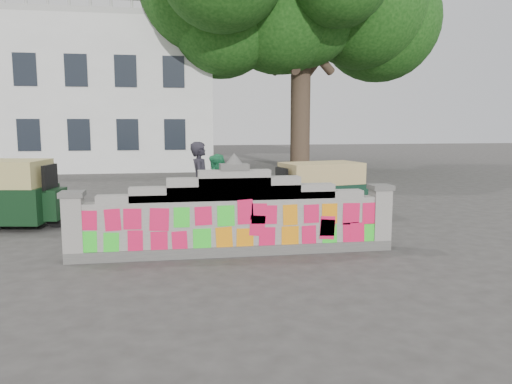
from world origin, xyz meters
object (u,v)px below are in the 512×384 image
at_px(pedestrian, 217,192).
at_px(cyclist_rider, 201,194).
at_px(rickshaw_left, 0,193).
at_px(rickshaw_right, 319,188).
at_px(cyclist_bike, 201,211).

bearing_deg(pedestrian, cyclist_rider, -58.02).
distance_m(cyclist_rider, rickshaw_left, 5.16).
xyz_separation_m(cyclist_rider, pedestrian, (0.42, 0.52, -0.03)).
relative_size(cyclist_rider, rickshaw_left, 0.61).
xyz_separation_m(cyclist_rider, rickshaw_right, (3.38, 1.83, -0.18)).
height_order(cyclist_bike, cyclist_rider, cyclist_rider).
relative_size(cyclist_bike, pedestrian, 1.16).
bearing_deg(rickshaw_left, cyclist_rider, -8.87).
distance_m(pedestrian, rickshaw_left, 5.43).
bearing_deg(rickshaw_left, pedestrian, -2.25).
height_order(rickshaw_left, rickshaw_right, rickshaw_left).
xyz_separation_m(rickshaw_left, rickshaw_right, (8.25, 0.14, -0.09)).
distance_m(cyclist_bike, rickshaw_left, 5.17).
relative_size(cyclist_bike, rickshaw_right, 0.77).
height_order(cyclist_rider, rickshaw_right, cyclist_rider).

